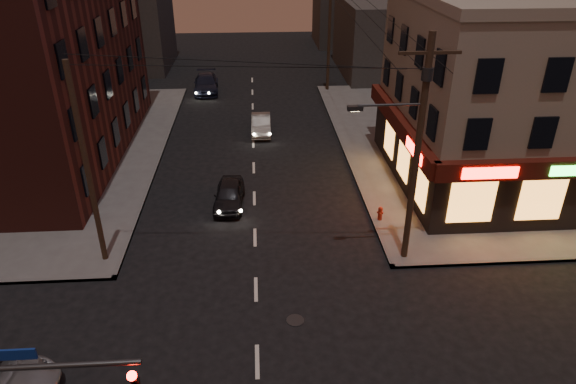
{
  "coord_description": "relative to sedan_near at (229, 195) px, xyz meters",
  "views": [
    {
      "loc": [
        0.21,
        -13.17,
        13.73
      ],
      "look_at": [
        1.53,
        6.62,
        3.2
      ],
      "focal_mm": 32.0,
      "sensor_mm": 36.0,
      "label": 1
    }
  ],
  "objects": [
    {
      "name": "ground",
      "position": [
        1.34,
        -11.34,
        -0.64
      ],
      "size": [
        120.0,
        120.0,
        0.0
      ],
      "primitive_type": "plane",
      "color": "black",
      "rests_on": "ground"
    },
    {
      "name": "sidewalk_ne",
      "position": [
        19.34,
        7.66,
        -0.57
      ],
      "size": [
        24.0,
        28.0,
        0.15
      ],
      "primitive_type": "cube",
      "color": "#514F4C",
      "rests_on": "ground"
    },
    {
      "name": "pizza_building",
      "position": [
        17.27,
        2.09,
        4.7
      ],
      "size": [
        15.85,
        12.85,
        10.5
      ],
      "color": "gray",
      "rests_on": "sidewalk_ne"
    },
    {
      "name": "brick_apartment",
      "position": [
        -13.16,
        7.66,
        6.01
      ],
      "size": [
        12.0,
        20.0,
        13.0
      ],
      "primitive_type": "cube",
      "color": "#481C17",
      "rests_on": "sidewalk_nw"
    },
    {
      "name": "bg_building_ne_a",
      "position": [
        15.34,
        26.66,
        2.86
      ],
      "size": [
        10.0,
        12.0,
        7.0
      ],
      "primitive_type": "cube",
      "color": "#3F3D3A",
      "rests_on": "ground"
    },
    {
      "name": "bg_building_nw",
      "position": [
        -11.66,
        30.66,
        3.36
      ],
      "size": [
        9.0,
        10.0,
        8.0
      ],
      "primitive_type": "cube",
      "color": "#3F3D3A",
      "rests_on": "ground"
    },
    {
      "name": "bg_building_ne_b",
      "position": [
        13.34,
        40.66,
        2.36
      ],
      "size": [
        8.0,
        8.0,
        6.0
      ],
      "primitive_type": "cube",
      "color": "#3F3D3A",
      "rests_on": "ground"
    },
    {
      "name": "utility_pole_main",
      "position": [
        8.03,
        -5.54,
        5.12
      ],
      "size": [
        4.2,
        0.44,
        10.0
      ],
      "color": "#382619",
      "rests_on": "sidewalk_ne"
    },
    {
      "name": "utility_pole_far",
      "position": [
        8.14,
        20.66,
        4.01
      ],
      "size": [
        0.26,
        0.26,
        9.0
      ],
      "primitive_type": "cylinder",
      "color": "#382619",
      "rests_on": "sidewalk_ne"
    },
    {
      "name": "utility_pole_west",
      "position": [
        -5.46,
        -4.84,
        4.01
      ],
      "size": [
        0.24,
        0.24,
        9.0
      ],
      "primitive_type": "cylinder",
      "color": "#382619",
      "rests_on": "sidewalk_nw"
    },
    {
      "name": "sedan_near",
      "position": [
        0.0,
        0.0,
        0.0
      ],
      "size": [
        1.73,
        3.86,
        1.29
      ],
      "primitive_type": "imported",
      "rotation": [
        0.0,
        0.0,
        -0.05
      ],
      "color": "black",
      "rests_on": "ground"
    },
    {
      "name": "sedan_mid",
      "position": [
        1.93,
        10.65,
        0.0
      ],
      "size": [
        1.43,
        3.95,
        1.29
      ],
      "primitive_type": "imported",
      "rotation": [
        0.0,
        0.0,
        -0.02
      ],
      "color": "slate",
      "rests_on": "ground"
    },
    {
      "name": "sedan_far",
      "position": [
        -2.79,
        21.12,
        0.1
      ],
      "size": [
        2.37,
        5.24,
        1.49
      ],
      "primitive_type": "imported",
      "rotation": [
        0.0,
        0.0,
        0.06
      ],
      "color": "black",
      "rests_on": "ground"
    },
    {
      "name": "fire_hydrant",
      "position": [
        7.74,
        -2.31,
        -0.09
      ],
      "size": [
        0.34,
        0.34,
        0.74
      ],
      "rotation": [
        0.0,
        0.0,
        -0.43
      ],
      "color": "#9B1D0E",
      "rests_on": "sidewalk_ne"
    }
  ]
}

